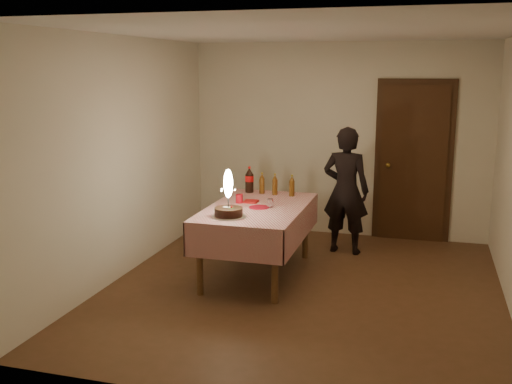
# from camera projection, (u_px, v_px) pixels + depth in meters

# --- Properties ---
(ground) EXTENTS (4.00, 4.50, 0.01)m
(ground) POSITION_uv_depth(u_px,v_px,m) (302.00, 289.00, 6.23)
(ground) COLOR brown
(ground) RESTS_ON ground
(room_shell) EXTENTS (4.04, 4.54, 2.62)m
(room_shell) POSITION_uv_depth(u_px,v_px,m) (310.00, 130.00, 5.95)
(room_shell) COLOR silver
(room_shell) RESTS_ON ground
(dining_table) EXTENTS (1.02, 1.72, 0.78)m
(dining_table) POSITION_uv_depth(u_px,v_px,m) (257.00, 216.00, 6.54)
(dining_table) COLOR brown
(dining_table) RESTS_ON ground
(birthday_cake) EXTENTS (0.36, 0.36, 0.49)m
(birthday_cake) POSITION_uv_depth(u_px,v_px,m) (228.00, 206.00, 6.04)
(birthday_cake) COLOR white
(birthday_cake) RESTS_ON dining_table
(red_plate) EXTENTS (0.22, 0.22, 0.01)m
(red_plate) POSITION_uv_depth(u_px,v_px,m) (259.00, 207.00, 6.46)
(red_plate) COLOR red
(red_plate) RESTS_ON dining_table
(red_cup) EXTENTS (0.08, 0.08, 0.10)m
(red_cup) POSITION_uv_depth(u_px,v_px,m) (239.00, 199.00, 6.67)
(red_cup) COLOR #A60B17
(red_cup) RESTS_ON dining_table
(clear_cup) EXTENTS (0.07, 0.07, 0.09)m
(clear_cup) POSITION_uv_depth(u_px,v_px,m) (270.00, 203.00, 6.47)
(clear_cup) COLOR white
(clear_cup) RESTS_ON dining_table
(napkin_stack) EXTENTS (0.15, 0.15, 0.02)m
(napkin_stack) POSITION_uv_depth(u_px,v_px,m) (251.00, 201.00, 6.71)
(napkin_stack) COLOR #A01212
(napkin_stack) RESTS_ON dining_table
(cola_bottle) EXTENTS (0.10, 0.10, 0.32)m
(cola_bottle) POSITION_uv_depth(u_px,v_px,m) (249.00, 180.00, 7.21)
(cola_bottle) COLOR black
(cola_bottle) RESTS_ON dining_table
(amber_bottle_left) EXTENTS (0.06, 0.06, 0.25)m
(amber_bottle_left) POSITION_uv_depth(u_px,v_px,m) (262.00, 184.00, 7.16)
(amber_bottle_left) COLOR #5B340F
(amber_bottle_left) RESTS_ON dining_table
(amber_bottle_right) EXTENTS (0.06, 0.06, 0.25)m
(amber_bottle_right) POSITION_uv_depth(u_px,v_px,m) (292.00, 186.00, 7.01)
(amber_bottle_right) COLOR #5B340F
(amber_bottle_right) RESTS_ON dining_table
(amber_bottle_mid) EXTENTS (0.06, 0.06, 0.25)m
(amber_bottle_mid) POSITION_uv_depth(u_px,v_px,m) (275.00, 185.00, 7.09)
(amber_bottle_mid) COLOR #5B340F
(amber_bottle_mid) RESTS_ON dining_table
(photographer) EXTENTS (0.61, 0.47, 1.57)m
(photographer) POSITION_uv_depth(u_px,v_px,m) (346.00, 190.00, 7.33)
(photographer) COLOR black
(photographer) RESTS_ON ground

